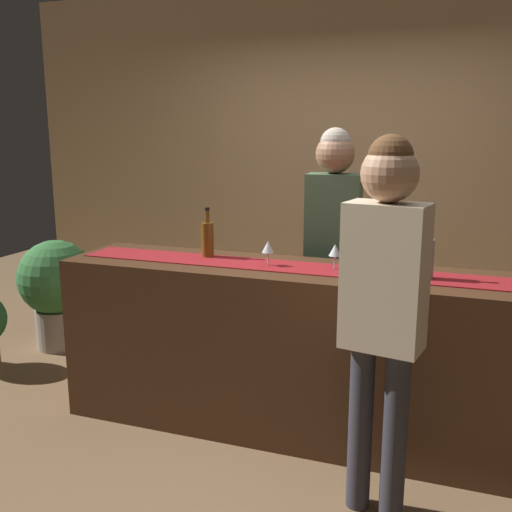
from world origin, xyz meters
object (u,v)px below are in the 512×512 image
Objects in this scene: wine_glass_mid_counter at (268,248)px; potted_plant_tall at (57,286)px; customer_sipping at (384,289)px; wine_bottle_clear at (427,258)px; wine_bottle_amber at (208,239)px; wine_glass_far_end at (335,251)px; wine_glass_near_customer at (394,256)px; bartender at (333,232)px.

potted_plant_tall is (-1.99, 0.66, -0.58)m from wine_glass_mid_counter.
potted_plant_tall is at bearing 165.43° from customer_sipping.
wine_bottle_clear is at bearing 87.18° from customer_sipping.
customer_sipping is at bearing -24.80° from potted_plant_tall.
wine_bottle_amber reaches higher than wine_glass_far_end.
wine_glass_near_customer is 0.60m from customer_sipping.
wine_bottle_amber is 0.79m from wine_glass_far_end.
wine_glass_near_customer is 1.00× the size of wine_glass_far_end.
wine_glass_near_customer is 0.08× the size of customer_sipping.
wine_bottle_amber is 0.17× the size of bartender.
wine_bottle_clear reaches higher than potted_plant_tall.
potted_plant_tall is at bearing 160.33° from wine_bottle_amber.
wine_glass_mid_counter is 0.64m from bartender.
wine_bottle_amber is 1.78m from potted_plant_tall.
customer_sipping is at bearing -39.37° from wine_glass_mid_counter.
wine_bottle_amber is 2.10× the size of wine_glass_near_customer.
wine_bottle_amber is at bearing 34.94° from bartender.
wine_glass_far_end is 0.08× the size of bartender.
wine_bottle_amber is at bearing -19.67° from potted_plant_tall.
potted_plant_tall is (-2.72, 1.25, -0.56)m from customer_sipping.
wine_bottle_clear is at bearing -5.56° from wine_glass_far_end.
wine_bottle_clear is at bearing -13.23° from potted_plant_tall.
wine_glass_near_customer is at bearing 175.61° from wine_bottle_clear.
wine_glass_far_end is 0.57m from bartender.
wine_glass_far_end is at bearing -4.21° from wine_bottle_amber.
wine_bottle_clear is 1.00× the size of wine_bottle_amber.
wine_bottle_clear is 0.86m from wine_glass_mid_counter.
bartender reaches higher than potted_plant_tall.
wine_bottle_clear is 2.10× the size of wine_glass_mid_counter.
wine_glass_far_end is at bearing 174.44° from wine_bottle_clear.
customer_sipping reaches higher than wine_bottle_amber.
customer_sipping is at bearing -87.19° from wine_glass_near_customer.
potted_plant_tall is (-2.37, 0.62, -0.58)m from wine_glass_far_end.
customer_sipping reaches higher than wine_glass_mid_counter.
wine_bottle_clear is at bearing -4.72° from wine_bottle_amber.
bartender reaches higher than wine_bottle_clear.
wine_glass_mid_counter is 1.00× the size of wine_glass_far_end.
bartender is (-0.62, 0.60, -0.01)m from wine_bottle_clear.
potted_plant_tall is (-1.58, 0.57, -0.58)m from wine_bottle_amber.
potted_plant_tall is (-2.85, 0.67, -0.58)m from wine_bottle_clear.
bartender is 1.28m from customer_sipping.
wine_glass_far_end is 0.72m from customer_sipping.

